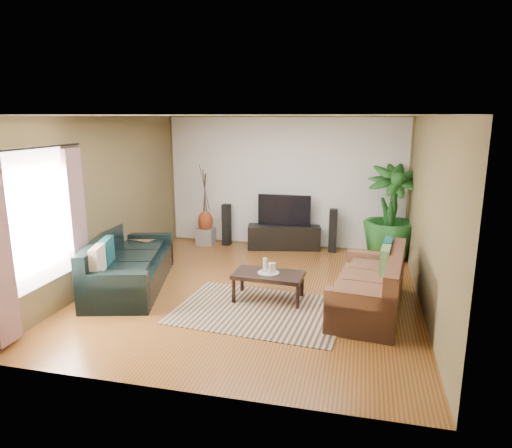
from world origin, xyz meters
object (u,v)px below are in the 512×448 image
(sofa_left, at_px, (131,261))
(vase, at_px, (205,221))
(speaker_left, at_px, (227,225))
(pedestal, at_px, (206,236))
(sofa_right, at_px, (368,282))
(coffee_table, at_px, (268,286))
(side_table, at_px, (146,251))
(television, at_px, (284,210))
(speaker_right, at_px, (333,231))
(tv_stand, at_px, (284,237))
(potted_plant, at_px, (391,213))

(sofa_left, height_order, vase, sofa_left)
(speaker_left, xyz_separation_m, vase, (-0.45, -0.07, 0.07))
(pedestal, bearing_deg, sofa_right, -38.98)
(coffee_table, xyz_separation_m, side_table, (-2.55, 1.12, 0.05))
(television, height_order, speaker_left, television)
(speaker_right, bearing_deg, tv_stand, 178.33)
(tv_stand, relative_size, vase, 3.32)
(speaker_right, height_order, potted_plant, potted_plant)
(tv_stand, distance_m, speaker_right, 1.02)
(television, distance_m, potted_plant, 2.10)
(speaker_right, distance_m, potted_plant, 1.20)
(speaker_right, height_order, side_table, speaker_right)
(television, xyz_separation_m, pedestal, (-1.69, -0.07, -0.64))
(vase, distance_m, side_table, 1.69)
(sofa_left, height_order, potted_plant, potted_plant)
(tv_stand, bearing_deg, side_table, -155.89)
(television, height_order, potted_plant, potted_plant)
(pedestal, bearing_deg, speaker_right, 1.50)
(television, bearing_deg, tv_stand, 0.00)
(television, bearing_deg, speaker_right, 0.00)
(vase, bearing_deg, coffee_table, -54.23)
(sofa_right, bearing_deg, potted_plant, 178.12)
(coffee_table, xyz_separation_m, pedestal, (-1.93, 2.68, -0.04))
(side_table, bearing_deg, coffee_table, -23.80)
(coffee_table, distance_m, speaker_left, 3.13)
(pedestal, bearing_deg, speaker_left, 8.89)
(tv_stand, height_order, pedestal, tv_stand)
(sofa_left, height_order, pedestal, sofa_left)
(tv_stand, relative_size, pedestal, 4.25)
(sofa_left, height_order, television, television)
(potted_plant, xyz_separation_m, side_table, (-4.39, -1.44, -0.64))
(coffee_table, relative_size, vase, 2.30)
(sofa_left, bearing_deg, side_table, -0.47)
(television, distance_m, side_table, 2.87)
(speaker_right, distance_m, pedestal, 2.70)
(coffee_table, bearing_deg, vase, 129.16)
(tv_stand, relative_size, television, 1.36)
(coffee_table, height_order, tv_stand, tv_stand)
(vase, bearing_deg, speaker_right, 1.50)
(television, height_order, side_table, television)
(speaker_left, relative_size, potted_plant, 0.49)
(television, xyz_separation_m, vase, (-1.69, -0.07, -0.31))
(sofa_right, distance_m, speaker_left, 4.05)
(side_table, bearing_deg, television, 35.22)
(sofa_left, bearing_deg, potted_plant, -73.37)
(sofa_left, relative_size, sofa_right, 1.20)
(coffee_table, xyz_separation_m, vase, (-1.93, 2.68, 0.30))
(sofa_right, relative_size, television, 1.78)
(potted_plant, bearing_deg, television, 174.97)
(sofa_left, xyz_separation_m, pedestal, (0.34, 2.63, -0.25))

